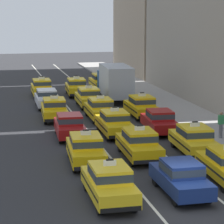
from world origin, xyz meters
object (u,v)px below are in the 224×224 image
sedan_center_nearest (181,177)px  taxi_right_second (194,139)px  taxi_left_sixth (42,87)px  taxi_center_second (139,143)px  sedan_left_third (70,125)px  taxi_center_third (114,122)px  sedan_right_third (160,121)px  taxi_center_sixth (76,87)px  taxi_left_second (86,149)px  taxi_right_sixth (101,81)px  pedestrian_trailing (221,125)px  sedan_left_fifth (47,98)px  box_truck_right_fifth (115,81)px  taxi_right_fourth (142,106)px  taxi_left_nearest (109,182)px  taxi_center_fifth (89,97)px  taxi_left_fourth (54,109)px  taxi_center_fourth (100,108)px

sedan_center_nearest → taxi_right_second: (3.19, 6.54, 0.03)m
taxi_left_sixth → taxi_center_second: 23.32m
sedan_left_third → taxi_center_third: 3.02m
sedan_right_third → taxi_center_sixth: bearing=99.7°
sedan_center_nearest → taxi_center_third: taxi_center_third is taller
taxi_left_second → sedan_left_third: size_ratio=1.06×
taxi_right_sixth → sedan_center_nearest: bearing=-95.5°
sedan_right_third → pedestrian_trailing: bearing=-42.1°
taxi_right_sixth → sedan_left_third: bearing=-107.5°
sedan_center_nearest → sedan_right_third: bearing=76.5°
sedan_left_fifth → box_truck_right_fifth: box_truck_right_fifth is taller
taxi_right_fourth → taxi_right_sixth: 14.73m
taxi_center_third → sedan_center_nearest: bearing=-88.8°
box_truck_right_fifth → taxi_left_nearest: bearing=-103.9°
taxi_left_sixth → taxi_center_fifth: 7.37m
taxi_center_third → box_truck_right_fifth: box_truck_right_fifth is taller
taxi_left_nearest → taxi_right_sixth: bearing=78.7°
taxi_right_second → taxi_right_fourth: size_ratio=1.01×
taxi_left_fourth → box_truck_right_fifth: bearing=49.2°
taxi_left_sixth → taxi_right_fourth: size_ratio=1.00×
taxi_center_second → sedan_right_third: size_ratio=1.05×
sedan_left_fifth → taxi_center_fourth: bearing=-60.7°
taxi_right_second → box_truck_right_fifth: box_truck_right_fifth is taller
taxi_left_fourth → taxi_center_fifth: same height
taxi_left_fourth → taxi_center_fifth: (3.55, 4.74, 0.00)m
sedan_left_fifth → pedestrian_trailing: pedestrian_trailing is taller
sedan_left_third → taxi_right_fourth: size_ratio=0.96×
taxi_left_nearest → taxi_center_third: size_ratio=1.00×
box_truck_right_fifth → taxi_right_sixth: bearing=88.7°
taxi_left_nearest → sedan_center_nearest: (3.39, 0.11, -0.03)m
taxi_left_fourth → pedestrian_trailing: bearing=-42.4°
taxi_left_sixth → taxi_right_second: size_ratio=0.99×
taxi_center_second → taxi_right_fourth: size_ratio=1.01×
taxi_center_sixth → sedan_right_third: taxi_center_sixth is taller
taxi_right_second → taxi_right_fourth: 11.13m
taxi_left_nearest → taxi_center_fifth: 23.18m
taxi_left_fourth → taxi_center_third: same height
taxi_center_third → taxi_center_fifth: same height
taxi_center_sixth → taxi_left_nearest: bearing=-96.6°
sedan_left_third → taxi_center_fourth: taxi_center_fourth is taller
taxi_right_second → sedan_right_third: size_ratio=1.05×
taxi_center_sixth → taxi_right_second: same height
sedan_center_nearest → taxi_center_second: size_ratio=0.93×
taxi_left_fourth → taxi_center_fourth: 3.49m
taxi_left_nearest → taxi_left_fourth: bearing=90.5°
taxi_center_fourth → sedan_left_fifth: bearing=119.3°
sedan_center_nearest → taxi_right_fourth: (3.23, 17.67, 0.03)m
sedan_center_nearest → taxi_center_second: (-0.20, 6.30, 0.03)m
taxi_left_fourth → taxi_center_second: bearing=-74.2°
taxi_left_nearest → box_truck_right_fifth: size_ratio=0.65×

